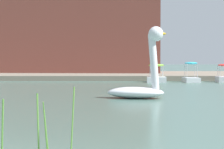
{
  "coord_description": "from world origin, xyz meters",
  "views": [
    {
      "loc": [
        2.4,
        -6.4,
        1.67
      ],
      "look_at": [
        2.38,
        18.95,
        0.9
      ],
      "focal_mm": 71.76,
      "sensor_mm": 36.0,
      "label": 1
    }
  ],
  "objects_px": {
    "pedal_boat_lime": "(157,77)",
    "pedal_boat_cyan": "(191,76)",
    "swan_boat": "(141,81)",
    "parked_van": "(126,63)"
  },
  "relations": [
    {
      "from": "swan_boat",
      "to": "pedal_boat_lime",
      "type": "distance_m",
      "value": 15.65
    },
    {
      "from": "swan_boat",
      "to": "pedal_boat_lime",
      "type": "xyz_separation_m",
      "value": [
        2.25,
        15.48,
        -0.38
      ]
    },
    {
      "from": "pedal_boat_lime",
      "to": "pedal_boat_cyan",
      "type": "xyz_separation_m",
      "value": [
        2.74,
        -0.03,
        0.05
      ]
    },
    {
      "from": "swan_boat",
      "to": "parked_van",
      "type": "distance_m",
      "value": 28.52
    },
    {
      "from": "parked_van",
      "to": "swan_boat",
      "type": "bearing_deg",
      "value": -90.37
    },
    {
      "from": "pedal_boat_lime",
      "to": "pedal_boat_cyan",
      "type": "bearing_deg",
      "value": -0.58
    },
    {
      "from": "swan_boat",
      "to": "pedal_boat_cyan",
      "type": "height_order",
      "value": "swan_boat"
    },
    {
      "from": "swan_boat",
      "to": "parked_van",
      "type": "bearing_deg",
      "value": 89.63
    },
    {
      "from": "swan_boat",
      "to": "parked_van",
      "type": "height_order",
      "value": "swan_boat"
    },
    {
      "from": "pedal_boat_cyan",
      "to": "parked_van",
      "type": "bearing_deg",
      "value": 110.22
    }
  ]
}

